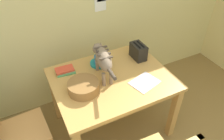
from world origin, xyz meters
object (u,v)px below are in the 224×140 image
Objects in this scene: saucer_bowl at (99,63)px; coffee_mug at (99,59)px; cat at (103,58)px; magazine at (145,82)px; dining_table at (112,85)px; book_stack at (65,71)px; wicker_basket at (83,87)px; toaster at (138,51)px; wooden_chair_near at (19,132)px.

coffee_mug is (0.00, 0.00, 0.06)m from saucer_bowl.
cat is at bearing -99.79° from coffee_mug.
saucer_bowl is 0.70× the size of magazine.
book_stack is at bearing 143.26° from dining_table.
cat is 4.63× the size of coffee_mug.
saucer_bowl reaches higher than magazine.
wicker_basket is 0.77m from toaster.
magazine is at bearing -37.61° from book_stack.
book_stack is (-0.39, 0.29, 0.11)m from dining_table.
wooden_chair_near reaches higher than saucer_bowl.
wooden_chair_near is (-0.65, 0.02, -0.32)m from wicker_basket.
dining_table is at bearing -45.99° from cat.
cat is at bearing 26.83° from wicker_basket.
cat is at bearing 125.18° from dining_table.
wicker_basket reaches higher than dining_table.
toaster is at bearing 21.05° from cat.
dining_table is at bearing -84.55° from coffee_mug.
coffee_mug is (0.03, 0.19, -0.14)m from cat.
dining_table is 0.31m from cat.
book_stack is at bearing 102.33° from wicker_basket.
coffee_mug reaches higher than dining_table.
toaster reaches higher than magazine.
coffee_mug is at bearing -4.08° from book_stack.
cat is 2.36× the size of magazine.
magazine is at bearing -59.10° from saucer_bowl.
toaster is 1.44m from wooden_chair_near.
wooden_chair_near is (-0.97, -0.03, -0.18)m from dining_table.
cat is at bearing -167.78° from toaster.
dining_table is 0.31m from coffee_mug.
saucer_bowl is at bearing 104.62° from magazine.
magazine is 1.33× the size of book_stack.
toaster is (0.81, -0.11, 0.07)m from book_stack.
dining_table is at bearing -156.08° from toaster.
toaster is at bearing -10.75° from coffee_mug.
saucer_bowl is 0.64× the size of wicker_basket.
cat is 0.27m from saucer_bowl.
wooden_chair_near is at bearing -162.55° from saucer_bowl.
saucer_bowl is 0.92× the size of toaster.
wicker_basket is at bearing -77.67° from book_stack.
wooden_chair_near is (-1.22, 0.18, -0.27)m from magazine.
wicker_basket is 1.45× the size of toaster.
dining_table is at bearing -83.87° from saucer_bowl.
wooden_chair_near is at bearing -164.33° from cat.
toaster reaches higher than book_stack.
cat is 3.11× the size of toaster.
toaster is 0.21× the size of wooden_chair_near.
saucer_bowl is 0.55m from magazine.
coffee_mug is at bearing 95.45° from dining_table.
magazine is at bearing -15.14° from wicker_basket.
magazine is (0.28, -0.47, -0.07)m from coffee_mug.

